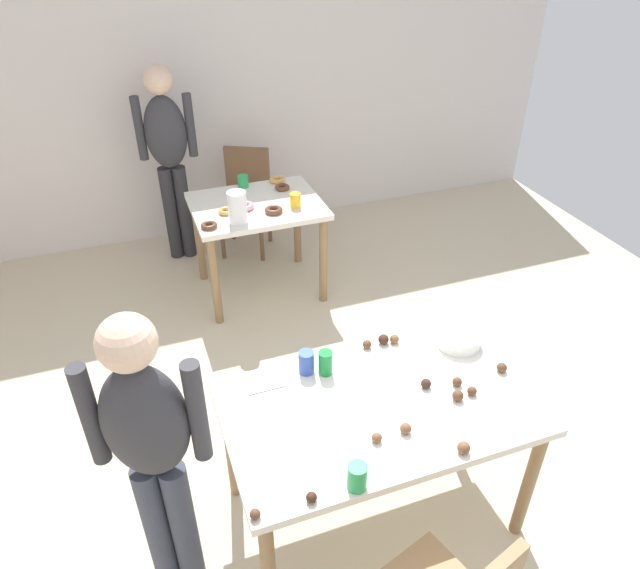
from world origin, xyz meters
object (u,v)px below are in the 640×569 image
at_px(chair_far_table, 246,194).
at_px(person_girl_near, 151,446).
at_px(dining_table_near, 378,419).
at_px(pitcher_far, 237,208).
at_px(mixing_bowl, 459,338).
at_px(dining_table_far, 257,218).
at_px(soda_can, 325,363).
at_px(person_adult_far, 168,149).

relative_size(chair_far_table, person_girl_near, 0.58).
bearing_deg(person_girl_near, dining_table_near, 1.70).
bearing_deg(pitcher_far, mixing_bowl, -66.17).
height_order(dining_table_far, mixing_bowl, mixing_bowl).
relative_size(chair_far_table, soda_can, 7.13).
bearing_deg(person_adult_far, mixing_bowl, -68.53).
bearing_deg(person_girl_near, person_adult_far, 80.89).
distance_m(dining_table_far, person_girl_near, 2.38).
bearing_deg(dining_table_far, mixing_bowl, -74.17).
bearing_deg(dining_table_far, person_adult_far, 123.90).
relative_size(person_girl_near, pitcher_far, 6.66).
xyz_separation_m(chair_far_table, person_adult_far, (-0.58, 0.03, 0.47)).
bearing_deg(dining_table_far, chair_far_table, 83.37).
bearing_deg(pitcher_far, dining_table_near, -84.43).
bearing_deg(chair_far_table, mixing_bowl, -80.16).
height_order(chair_far_table, pitcher_far, pitcher_far).
relative_size(person_girl_near, mixing_bowl, 6.84).
bearing_deg(dining_table_far, person_girl_near, -114.07).
relative_size(dining_table_far, soda_can, 7.64).
relative_size(person_adult_far, mixing_bowl, 7.31).
distance_m(dining_table_near, person_girl_near, 0.99).
relative_size(soda_can, pitcher_far, 0.54).
xyz_separation_m(dining_table_far, person_adult_far, (-0.50, 0.74, 0.34)).
bearing_deg(person_adult_far, person_girl_near, -99.11).
distance_m(person_girl_near, soda_can, 0.87).
xyz_separation_m(person_adult_far, mixing_bowl, (1.04, -2.64, -0.18)).
bearing_deg(chair_far_table, dining_table_far, -96.63).
xyz_separation_m(person_adult_far, pitcher_far, (0.31, -0.99, -0.10)).
height_order(mixing_bowl, pitcher_far, pitcher_far).
height_order(dining_table_near, person_girl_near, person_girl_near).
xyz_separation_m(person_girl_near, pitcher_far, (0.78, 1.92, -0.03)).
distance_m(dining_table_far, chair_far_table, 0.74).
relative_size(dining_table_near, mixing_bowl, 6.23).
relative_size(mixing_bowl, soda_can, 1.79).
height_order(chair_far_table, person_adult_far, person_adult_far).
xyz_separation_m(person_girl_near, mixing_bowl, (1.50, 0.27, -0.11)).
distance_m(person_girl_near, person_adult_far, 2.95).
distance_m(chair_far_table, mixing_bowl, 2.67).
relative_size(person_adult_far, soda_can, 13.10).
xyz_separation_m(dining_table_far, pitcher_far, (-0.19, -0.25, 0.23)).
distance_m(chair_far_table, pitcher_far, 1.07).
height_order(person_girl_near, mixing_bowl, person_girl_near).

